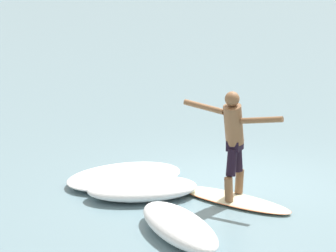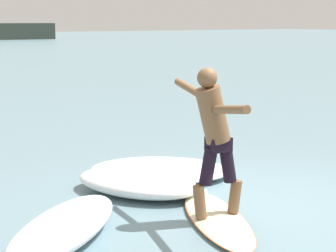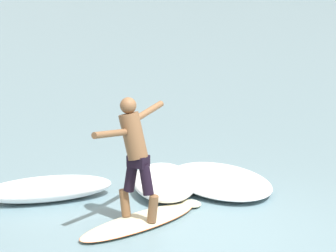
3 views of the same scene
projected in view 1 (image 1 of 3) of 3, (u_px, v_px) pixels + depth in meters
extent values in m
plane|color=slate|center=(235.00, 185.00, 13.34)|extent=(200.00, 200.00, 0.00)
ellipsoid|color=beige|center=(234.00, 199.00, 12.46)|extent=(1.32, 2.13, 0.09)
ellipsoid|color=beige|center=(182.00, 187.00, 13.11)|extent=(0.41, 0.39, 0.07)
ellipsoid|color=#DB5B2D|center=(234.00, 199.00, 12.46)|extent=(1.34, 2.14, 0.04)
cone|color=black|center=(280.00, 218.00, 11.97)|extent=(0.07, 0.07, 0.14)
cone|color=black|center=(277.00, 213.00, 12.18)|extent=(0.07, 0.07, 0.14)
cone|color=black|center=(266.00, 218.00, 11.93)|extent=(0.07, 0.07, 0.14)
cylinder|color=brown|center=(229.00, 189.00, 12.20)|extent=(0.19, 0.15, 0.40)
cylinder|color=black|center=(232.00, 163.00, 12.20)|extent=(0.24, 0.18, 0.44)
cylinder|color=brown|center=(239.00, 181.00, 12.61)|extent=(0.19, 0.15, 0.40)
cylinder|color=black|center=(238.00, 159.00, 12.43)|extent=(0.24, 0.18, 0.44)
cube|color=black|center=(235.00, 145.00, 12.26)|extent=(0.29, 0.23, 0.16)
cylinder|color=brown|center=(234.00, 125.00, 12.11)|extent=(0.46, 0.34, 0.68)
sphere|color=brown|center=(232.00, 99.00, 11.95)|extent=(0.23, 0.23, 0.23)
cylinder|color=brown|center=(262.00, 120.00, 11.83)|extent=(0.22, 0.67, 0.20)
cylinder|color=brown|center=(204.00, 107.00, 12.20)|extent=(0.20, 0.67, 0.20)
ellipsoid|color=white|center=(142.00, 189.00, 12.63)|extent=(1.71, 2.02, 0.32)
ellipsoid|color=white|center=(125.00, 176.00, 13.48)|extent=(2.51, 2.39, 0.20)
ellipsoid|color=white|center=(179.00, 226.00, 10.94)|extent=(1.98, 1.85, 0.35)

